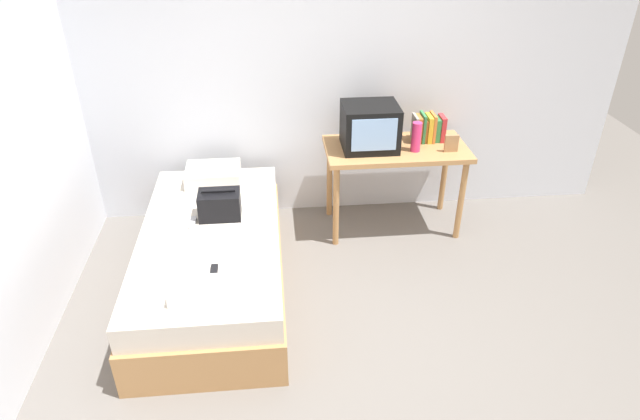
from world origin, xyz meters
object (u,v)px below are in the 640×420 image
at_px(desk, 395,158).
at_px(water_bottle, 416,137).
at_px(picture_frame, 451,143).
at_px(book_row, 428,128).
at_px(tv, 370,127).
at_px(remote_dark, 214,272).
at_px(remote_silver, 193,223).
at_px(bed, 213,260).
at_px(pillow, 213,174).
at_px(folded_towel, 193,291).
at_px(handbag, 220,205).
at_px(magazine, 181,258).

xyz_separation_m(desk, water_bottle, (0.13, -0.09, 0.22)).
bearing_deg(picture_frame, book_row, 118.90).
height_order(tv, picture_frame, tv).
xyz_separation_m(remote_dark, remote_silver, (-0.19, 0.61, 0.00)).
xyz_separation_m(bed, picture_frame, (1.90, 0.60, 0.58)).
bearing_deg(remote_dark, pillow, 93.93).
distance_m(book_row, folded_towel, 2.39).
xyz_separation_m(bed, handbag, (0.07, 0.19, 0.36)).
bearing_deg(folded_towel, magazine, 107.84).
bearing_deg(bed, picture_frame, 17.42).
relative_size(tv, handbag, 1.47).
xyz_separation_m(bed, remote_silver, (-0.13, 0.11, 0.27)).
height_order(handbag, folded_towel, handbag).
xyz_separation_m(picture_frame, remote_dark, (-1.83, -1.10, -0.32)).
xyz_separation_m(magazine, remote_dark, (0.23, -0.18, 0.01)).
bearing_deg(tv, magazine, -143.37).
height_order(tv, handbag, tv).
bearing_deg(pillow, magazine, -97.40).
bearing_deg(water_bottle, remote_dark, -143.67).
height_order(desk, folded_towel, desk).
xyz_separation_m(handbag, remote_silver, (-0.20, -0.08, -0.09)).
height_order(handbag, remote_silver, handbag).
bearing_deg(book_row, tv, -169.51).
relative_size(book_row, pillow, 0.59).
bearing_deg(remote_silver, water_bottle, 16.94).
bearing_deg(remote_dark, tv, 46.12).
bearing_deg(remote_silver, magazine, -94.63).
bearing_deg(picture_frame, remote_silver, -166.41).
distance_m(tv, picture_frame, 0.66).
xyz_separation_m(handbag, remote_dark, (-0.00, -0.69, -0.09)).
xyz_separation_m(book_row, remote_dark, (-1.70, -1.33, -0.35)).
distance_m(picture_frame, handbag, 1.88).
distance_m(desk, water_bottle, 0.27).
bearing_deg(handbag, magazine, -114.41).
distance_m(water_bottle, remote_silver, 1.86).
bearing_deg(remote_silver, bed, -40.25).
bearing_deg(water_bottle, pillow, 175.56).
height_order(magazine, remote_silver, remote_silver).
height_order(bed, tv, tv).
distance_m(pillow, remote_dark, 1.27).
height_order(bed, desk, desk).
bearing_deg(picture_frame, desk, 161.97).
bearing_deg(tv, handbag, -155.32).
distance_m(picture_frame, remote_dark, 2.16).
xyz_separation_m(bed, book_row, (1.77, 0.83, 0.62)).
xyz_separation_m(magazine, folded_towel, (0.12, -0.39, 0.03)).
xyz_separation_m(book_row, pillow, (-1.79, -0.07, -0.31)).
bearing_deg(pillow, handbag, -81.05).
height_order(pillow, folded_towel, pillow).
distance_m(desk, tv, 0.36).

